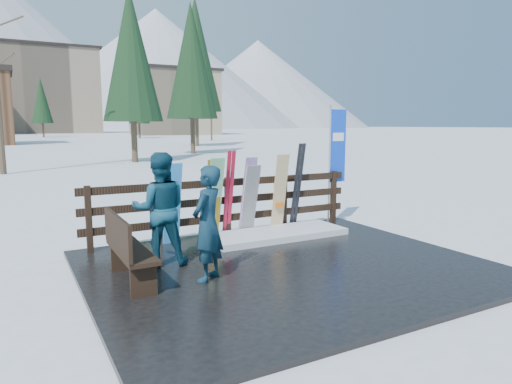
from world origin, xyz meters
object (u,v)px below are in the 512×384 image
snowboard_0 (172,204)px  person_back (160,209)px  bench (126,247)px  snowboard_1 (214,199)px  snowboard_3 (248,196)px  person_front (208,224)px  snowboard_5 (280,193)px  rental_flag (336,150)px  snowboard_2 (213,200)px  snowboard_4 (250,200)px

snowboard_0 → person_back: 1.16m
bench → snowboard_1: (2.02, 1.65, 0.27)m
snowboard_3 → bench: bearing=-148.8°
person_front → bench: bearing=-60.9°
snowboard_5 → person_back: person_back is taller
rental_flag → snowboard_5: bearing=-170.5°
snowboard_2 → snowboard_5: 1.46m
bench → snowboard_0: (1.20, 1.65, 0.24)m
person_front → person_back: size_ratio=0.92×
snowboard_2 → snowboard_5: (1.46, 0.00, 0.02)m
snowboard_1 → person_front: (-0.98, -2.04, 0.03)m
snowboard_5 → person_front: size_ratio=0.99×
snowboard_0 → snowboard_2: snowboard_2 is taller
snowboard_1 → snowboard_4: snowboard_1 is taller
person_front → snowboard_3: bearing=-170.0°
person_front → snowboard_2: bearing=-155.5°
snowboard_2 → person_back: size_ratio=0.88×
bench → snowboard_3: (2.73, 1.65, 0.26)m
snowboard_0 → snowboard_2: 0.79m
snowboard_3 → rental_flag: rental_flag is taller
snowboard_1 → person_back: person_back is taller
snowboard_4 → snowboard_3: bearing=180.0°
snowboard_4 → snowboard_1: bearing=180.0°
bench → person_front: 1.15m
snowboard_2 → snowboard_3: (0.73, 0.00, 0.01)m
bench → snowboard_2: (2.00, 1.65, 0.25)m
rental_flag → person_front: rental_flag is taller
person_front → rental_flag: bearing=169.4°
snowboard_3 → rental_flag: size_ratio=0.61×
snowboard_4 → rental_flag: bearing=6.7°
snowboard_2 → snowboard_5: size_ratio=0.97×
bench → snowboard_2: size_ratio=0.97×
bench → person_back: person_back is taller
rental_flag → bench: bearing=-159.3°
snowboard_5 → person_front: person_front is taller
bench → snowboard_5: snowboard_5 is taller
person_back → snowboard_4: bearing=-138.4°
person_back → rental_flag: bearing=-148.0°
rental_flag → snowboard_2: bearing=-175.0°
snowboard_0 → person_back: (-0.53, -1.02, 0.13)m
snowboard_5 → person_back: size_ratio=0.91×
snowboard_0 → person_front: size_ratio=0.95×
rental_flag → snowboard_3: bearing=-173.4°
snowboard_4 → person_back: 2.35m
snowboard_2 → snowboard_3: size_ratio=0.97×
snowboard_5 → person_front: (-2.42, -2.04, 0.02)m
snowboard_0 → snowboard_2: (0.79, -0.00, 0.02)m
snowboard_4 → rental_flag: 2.49m
bench → person_front: size_ratio=0.93×
snowboard_1 → person_back: size_ratio=0.91×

